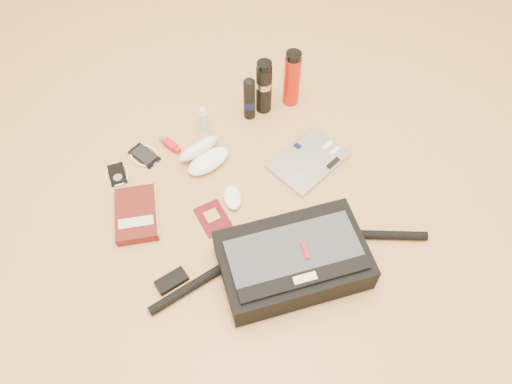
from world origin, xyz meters
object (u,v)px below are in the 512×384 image
(thermos_black, at_px, (264,87))
(thermos_red, at_px, (292,79))
(laptop, at_px, (308,160))
(book, at_px, (137,214))
(messenger_bag, at_px, (293,260))

(thermos_black, bearing_deg, thermos_red, -6.86)
(laptop, distance_m, thermos_black, 0.35)
(laptop, bearing_deg, book, 157.03)
(book, height_order, thermos_black, thermos_black)
(thermos_red, bearing_deg, laptop, -107.48)
(book, height_order, thermos_red, thermos_red)
(thermos_black, relative_size, thermos_red, 0.96)
(messenger_bag, height_order, thermos_black, thermos_black)
(book, bearing_deg, laptop, 11.76)
(book, bearing_deg, thermos_red, 35.27)
(book, relative_size, thermos_black, 1.03)
(book, distance_m, thermos_black, 0.72)
(messenger_bag, xyz_separation_m, thermos_red, (0.39, 0.68, 0.07))
(thermos_black, height_order, thermos_red, thermos_red)
(laptop, height_order, thermos_red, thermos_red)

